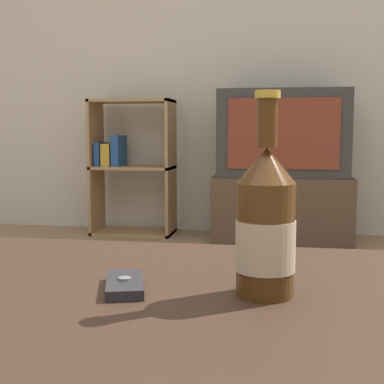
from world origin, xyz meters
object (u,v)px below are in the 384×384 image
at_px(television, 283,133).
at_px(cell_phone, 125,284).
at_px(tv_stand, 282,208).
at_px(beer_bottle, 266,225).
at_px(bookshelf, 129,164).

relative_size(television, cell_phone, 6.76).
height_order(tv_stand, television, television).
bearing_deg(beer_bottle, television, 89.21).
bearing_deg(bookshelf, cell_phone, -74.12).
relative_size(television, beer_bottle, 3.01).
distance_m(tv_stand, television, 0.47).
height_order(beer_bottle, cell_phone, beer_bottle).
bearing_deg(television, bookshelf, 175.71).
relative_size(beer_bottle, cell_phone, 2.25).
xyz_separation_m(bookshelf, beer_bottle, (0.99, -2.79, 0.10)).
bearing_deg(cell_phone, beer_bottle, -14.33).
bearing_deg(television, tv_stand, 90.00).
xyz_separation_m(tv_stand, beer_bottle, (-0.04, -2.72, 0.37)).
bearing_deg(bookshelf, beer_bottle, -70.58).
relative_size(bookshelf, cell_phone, 7.64).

